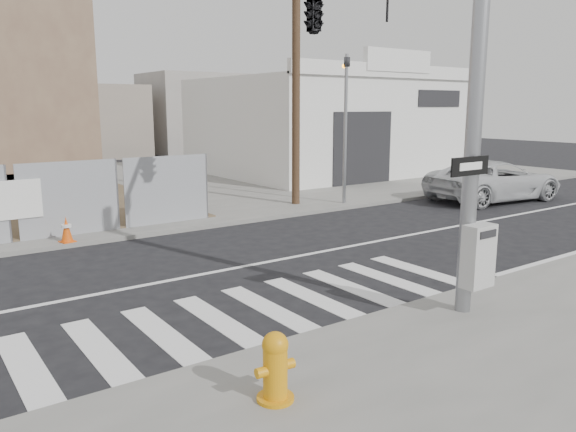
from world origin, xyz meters
TOP-DOWN VIEW (x-y plane):
  - ground at (0.00, 0.00)m, footprint 100.00×100.00m
  - sidewalk_far at (0.00, 14.00)m, footprint 50.00×20.00m
  - signal_pole at (2.49, -2.05)m, footprint 0.96×5.87m
  - far_signal_pole at (8.00, 4.60)m, footprint 0.16×0.20m
  - concrete_wall_right at (-0.50, 14.08)m, footprint 5.50×1.30m
  - auto_shop at (14.00, 12.97)m, footprint 12.00×10.20m
  - utility_pole_right at (6.50, 5.50)m, footprint 1.60×0.28m
  - fire_hydrant at (-1.80, -5.42)m, footprint 0.53×0.48m
  - suv at (13.52, 2.24)m, footprint 5.78×3.19m
  - traffic_cone_d at (-1.72, 4.22)m, footprint 0.41×0.41m

SIDE VIEW (x-z plane):
  - ground at x=0.00m, z-range 0.00..0.00m
  - sidewalk_far at x=0.00m, z-range 0.00..0.12m
  - traffic_cone_d at x=-1.72m, z-range 0.11..0.77m
  - fire_hydrant at x=-1.80m, z-range 0.11..0.97m
  - suv at x=13.52m, z-range 0.00..1.53m
  - auto_shop at x=14.00m, z-range -0.44..5.51m
  - concrete_wall_right at x=-0.50m, z-range -0.62..7.38m
  - far_signal_pole at x=8.00m, z-range 0.68..6.28m
  - signal_pole at x=2.49m, z-range 1.28..8.28m
  - utility_pole_right at x=6.50m, z-range 0.20..10.20m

